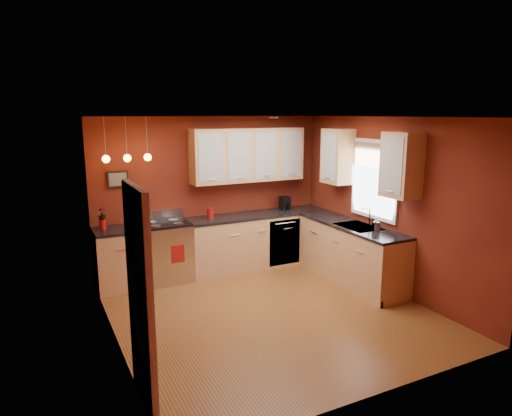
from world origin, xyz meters
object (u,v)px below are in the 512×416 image
sink (358,228)px  coffee_maker (285,204)px  soap_pump (376,224)px  gas_range (166,252)px  red_canister (210,213)px

sink → coffee_maker: bearing=103.7°
soap_pump → gas_range: bearing=145.5°
coffee_maker → red_canister: bearing=174.5°
gas_range → red_canister: 0.95m
sink → coffee_maker: (-0.39, 1.58, 0.14)m
gas_range → soap_pump: 3.29m
red_canister → soap_pump: (1.90, -1.86, 0.01)m
red_canister → gas_range: bearing=-178.4°
sink → red_canister: sink is taller
gas_range → sink: bearing=-29.8°
sink → red_canister: bearing=140.5°
gas_range → sink: sink is taller
red_canister → coffee_maker: size_ratio=0.72×
gas_range → red_canister: bearing=1.6°
sink → red_canister: (-1.85, 1.52, 0.11)m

